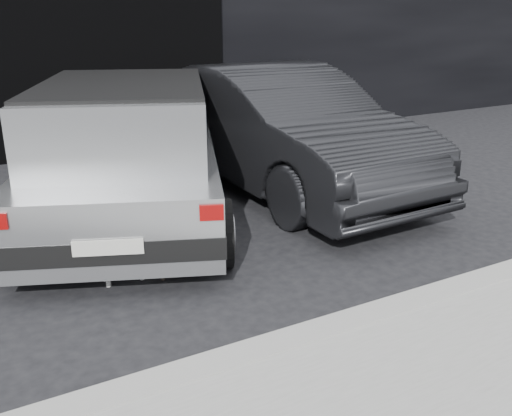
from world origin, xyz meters
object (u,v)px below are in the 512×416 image
cat_white (126,262)px  silver_hatchback (127,146)px  cat_siamese (164,263)px  second_car (279,128)px

cat_white → silver_hatchback: bearing=162.8°
cat_siamese → cat_white: bearing=-17.2°
cat_siamese → cat_white: 0.34m
second_car → cat_siamese: bearing=-143.6°
second_car → cat_white: size_ratio=6.34×
silver_hatchback → cat_siamese: bearing=-75.2°
silver_hatchback → cat_white: 1.75m
second_car → cat_white: second_car is taller
second_car → cat_white: 3.27m
cat_white → cat_siamese: bearing=81.1°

